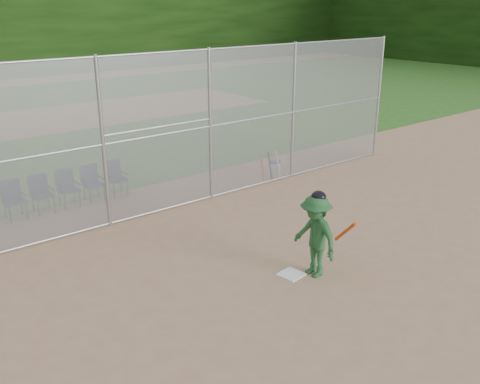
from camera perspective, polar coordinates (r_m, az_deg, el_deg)
ground at (r=10.60m, az=8.58°, el=-9.21°), size 100.00×100.00×0.00m
grass_strip at (r=25.67m, az=-22.32°, el=6.86°), size 100.00×100.00×0.00m
dirt_patch_far at (r=25.67m, az=-22.32°, el=6.87°), size 24.00×24.00×0.00m
backstop_fence at (r=13.51m, az=-6.68°, el=6.69°), size 16.09×0.09×4.00m
home_plate at (r=10.69m, az=5.48°, el=-8.73°), size 0.49×0.49×0.02m
batter_at_plate at (r=10.39m, az=8.02°, el=-4.60°), size 0.88×1.28×1.75m
water_cooler at (r=16.45m, az=3.72°, el=2.56°), size 0.37×0.37×0.47m
spare_bats at (r=16.04m, az=3.22°, el=2.80°), size 0.66×0.28×0.85m
chair_2 at (r=14.18m, az=-22.92°, el=-0.85°), size 0.54×0.52×0.96m
chair_3 at (r=14.36m, az=-20.34°, el=-0.26°), size 0.54×0.52×0.96m
chair_4 at (r=14.56m, az=-17.82°, el=0.31°), size 0.54×0.52×0.96m
chair_5 at (r=14.80m, az=-15.37°, el=0.87°), size 0.54×0.52×0.96m
chair_6 at (r=15.06m, az=-13.01°, el=1.40°), size 0.54×0.52×0.96m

